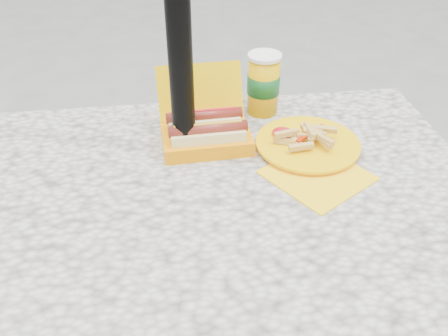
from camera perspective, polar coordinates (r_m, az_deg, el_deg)
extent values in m
cube|color=beige|center=(1.01, -3.73, -4.37)|extent=(1.20, 0.80, 0.05)
cylinder|color=black|center=(1.55, -23.10, -9.17)|extent=(0.07, 0.07, 0.70)
cylinder|color=black|center=(1.58, 14.43, -6.18)|extent=(0.07, 0.07, 0.70)
cube|color=#F2B800|center=(1.13, -2.01, 3.31)|extent=(0.20, 0.14, 0.03)
cube|color=#F2B800|center=(1.17, -2.74, 8.78)|extent=(0.20, 0.07, 0.12)
cube|color=#EED98D|center=(1.10, -1.81, 3.39)|extent=(0.16, 0.05, 0.04)
cylinder|color=maroon|center=(1.08, -1.83, 4.50)|extent=(0.17, 0.03, 0.03)
cylinder|color=gold|center=(1.08, -1.85, 5.04)|extent=(0.15, 0.01, 0.01)
cube|color=#EED98D|center=(1.15, -2.25, 4.95)|extent=(0.16, 0.05, 0.04)
cylinder|color=maroon|center=(1.13, -2.28, 6.02)|extent=(0.17, 0.03, 0.03)
cylinder|color=#B11117|center=(1.13, -2.29, 6.54)|extent=(0.15, 0.01, 0.01)
cube|color=yellow|center=(1.06, 10.61, -0.81)|extent=(0.25, 0.25, 0.00)
cylinder|color=#F2B800|center=(1.14, 9.53, 2.67)|extent=(0.22, 0.22, 0.01)
cylinder|color=#F2B800|center=(1.14, 9.55, 2.84)|extent=(0.23, 0.23, 0.01)
cube|color=#E6BD54|center=(1.14, 10.40, 4.28)|extent=(0.06, 0.02, 0.01)
cube|color=#E6BD54|center=(1.09, 8.81, 2.43)|extent=(0.06, 0.02, 0.01)
cube|color=#E6BD54|center=(1.12, 11.24, 3.07)|extent=(0.03, 0.06, 0.01)
cube|color=#E6BD54|center=(1.12, 7.13, 3.93)|extent=(0.06, 0.02, 0.01)
cube|color=#E6BD54|center=(1.14, 9.95, 3.72)|extent=(0.03, 0.06, 0.01)
cube|color=#E6BD54|center=(1.14, 9.59, 4.19)|extent=(0.03, 0.06, 0.01)
cube|color=#E6BD54|center=(1.12, 7.09, 3.02)|extent=(0.06, 0.04, 0.01)
cube|color=#E6BD54|center=(1.13, 9.73, 4.23)|extent=(0.02, 0.06, 0.01)
cube|color=#E6BD54|center=(1.11, 11.30, 3.29)|extent=(0.04, 0.06, 0.01)
cube|color=#E6BD54|center=(1.15, 11.45, 4.38)|extent=(0.06, 0.03, 0.01)
cube|color=#E6BD54|center=(1.13, 9.76, 3.57)|extent=(0.06, 0.02, 0.01)
cube|color=#E6BD54|center=(1.12, 8.22, 2.98)|extent=(0.03, 0.06, 0.01)
cube|color=#E6BD54|center=(1.14, 10.27, 4.07)|extent=(0.05, 0.05, 0.01)
ellipsoid|color=#B11117|center=(1.15, 6.73, 4.02)|extent=(0.05, 0.05, 0.01)
cube|color=#BF1B00|center=(1.14, 9.84, 3.97)|extent=(0.08, 0.07, 0.00)
cylinder|color=#EBAC00|center=(1.25, 4.52, 9.39)|extent=(0.08, 0.08, 0.14)
cylinder|color=#114F1D|center=(1.24, 4.53, 9.56)|extent=(0.08, 0.08, 0.05)
cylinder|color=white|center=(1.21, 4.69, 12.63)|extent=(0.08, 0.08, 0.01)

